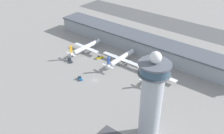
{
  "coord_description": "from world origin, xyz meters",
  "views": [
    {
      "loc": [
        119.86,
        -126.93,
        119.57
      ],
      "look_at": [
        4.15,
        18.19,
        6.22
      ],
      "focal_mm": 40.0,
      "sensor_mm": 36.0,
      "label": 1
    }
  ],
  "objects": [
    {
      "name": "control_tower",
      "position": [
        67.17,
        -24.45,
        29.48
      ],
      "size": [
        18.07,
        18.07,
        59.68
      ],
      "color": "#ADB2BC",
      "rests_on": "ground"
    },
    {
      "name": "service_truck_baggage",
      "position": [
        -22.03,
        31.31,
        0.99
      ],
      "size": [
        4.3,
        7.48,
        2.84
      ],
      "color": "black",
      "rests_on": "ground"
    },
    {
      "name": "ground_plane",
      "position": [
        0.0,
        0.0,
        0.0
      ],
      "size": [
        1000.0,
        1000.0,
        0.0
      ],
      "primitive_type": "plane",
      "color": "gray"
    },
    {
      "name": "terminal_building",
      "position": [
        0.0,
        70.0,
        8.08
      ],
      "size": [
        204.44,
        25.0,
        15.96
      ],
      "color": "#9399A3",
      "rests_on": "ground"
    },
    {
      "name": "airplane_gate_bravo",
      "position": [
        -0.58,
        36.85,
        4.67
      ],
      "size": [
        41.68,
        38.83,
        14.42
      ],
      "color": "silver",
      "rests_on": "ground"
    },
    {
      "name": "service_truck_catering",
      "position": [
        -39.9,
        9.09,
        1.06
      ],
      "size": [
        7.99,
        5.21,
        3.05
      ],
      "color": "black",
      "rests_on": "ground"
    },
    {
      "name": "airplane_gate_alpha",
      "position": [
        -41.95,
        32.84,
        4.89
      ],
      "size": [
        31.68,
        40.94,
        14.59
      ],
      "color": "silver",
      "rests_on": "ground"
    },
    {
      "name": "runway_strip",
      "position": [
        0.0,
        156.18,
        0.0
      ],
      "size": [
        306.66,
        44.0,
        0.01
      ],
      "primitive_type": "cube",
      "color": "#515154",
      "rests_on": "ground"
    },
    {
      "name": "service_truck_fuel",
      "position": [
        -10.99,
        -6.58,
        0.9
      ],
      "size": [
        6.18,
        4.81,
        2.61
      ],
      "color": "black",
      "rests_on": "ground"
    },
    {
      "name": "airplane_gate_charlie",
      "position": [
        38.16,
        36.17,
        4.15
      ],
      "size": [
        37.98,
        34.99,
        12.59
      ],
      "color": "white",
      "rests_on": "ground"
    }
  ]
}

